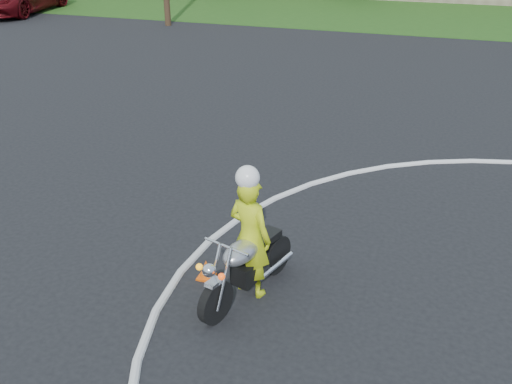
% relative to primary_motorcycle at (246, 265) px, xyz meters
% --- Properties ---
extents(grass_strip, '(120.00, 10.00, 0.02)m').
position_rel_primary_motorcycle_xyz_m(grass_strip, '(4.88, 24.23, -0.50)').
color(grass_strip, '#1E4714').
rests_on(grass_strip, ground).
extents(primary_motorcycle, '(0.92, 1.93, 1.05)m').
position_rel_primary_motorcycle_xyz_m(primary_motorcycle, '(0.00, 0.00, 0.00)').
color(primary_motorcycle, black).
rests_on(primary_motorcycle, ground).
extents(rider_primary_grp, '(0.74, 0.60, 1.94)m').
position_rel_primary_motorcycle_xyz_m(rider_primary_grp, '(0.01, 0.14, 0.43)').
color(rider_primary_grp, '#CADD17').
rests_on(rider_primary_grp, ground).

